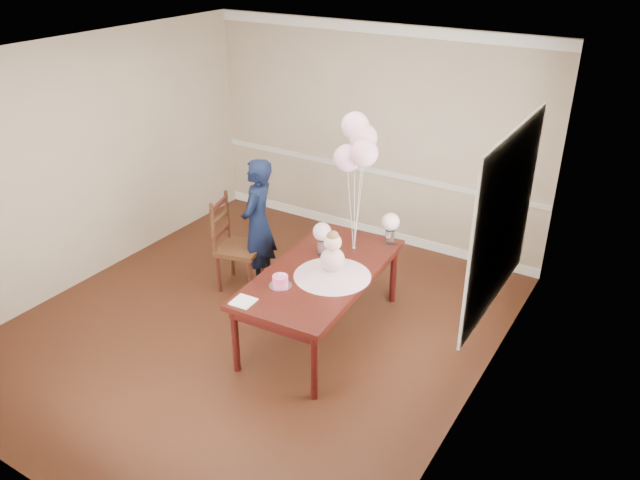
# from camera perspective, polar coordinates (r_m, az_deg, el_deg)

# --- Properties ---
(floor) EXTENTS (4.50, 5.00, 0.00)m
(floor) POSITION_cam_1_polar(r_m,az_deg,el_deg) (6.53, -5.84, -7.72)
(floor) COLOR black
(floor) RESTS_ON ground
(ceiling) EXTENTS (4.50, 5.00, 0.02)m
(ceiling) POSITION_cam_1_polar(r_m,az_deg,el_deg) (5.47, -7.21, 16.21)
(ceiling) COLOR silver
(ceiling) RESTS_ON wall_back
(wall_back) EXTENTS (4.50, 0.02, 2.70)m
(wall_back) POSITION_cam_1_polar(r_m,az_deg,el_deg) (7.86, 4.84, 9.46)
(wall_back) COLOR tan
(wall_back) RESTS_ON floor
(wall_front) EXTENTS (4.50, 0.02, 2.70)m
(wall_front) POSITION_cam_1_polar(r_m,az_deg,el_deg) (4.45, -26.63, -8.30)
(wall_front) COLOR tan
(wall_front) RESTS_ON floor
(wall_left) EXTENTS (0.02, 5.00, 2.70)m
(wall_left) POSITION_cam_1_polar(r_m,az_deg,el_deg) (7.40, -20.51, 6.69)
(wall_left) COLOR tan
(wall_left) RESTS_ON floor
(wall_right) EXTENTS (0.02, 5.00, 2.70)m
(wall_right) POSITION_cam_1_polar(r_m,az_deg,el_deg) (4.94, 14.73, -2.46)
(wall_right) COLOR tan
(wall_right) RESTS_ON floor
(chair_rail_trim) EXTENTS (4.50, 0.02, 0.07)m
(chair_rail_trim) POSITION_cam_1_polar(r_m,az_deg,el_deg) (8.00, 4.68, 6.37)
(chair_rail_trim) COLOR silver
(chair_rail_trim) RESTS_ON wall_back
(crown_molding) EXTENTS (4.50, 0.02, 0.12)m
(crown_molding) POSITION_cam_1_polar(r_m,az_deg,el_deg) (7.56, 5.19, 18.73)
(crown_molding) COLOR white
(crown_molding) RESTS_ON wall_back
(baseboard_trim) EXTENTS (4.50, 0.02, 0.12)m
(baseboard_trim) POSITION_cam_1_polar(r_m,az_deg,el_deg) (8.33, 4.46, 0.96)
(baseboard_trim) COLOR white
(baseboard_trim) RESTS_ON floor
(window_frame) EXTENTS (0.02, 1.66, 1.56)m
(window_frame) POSITION_cam_1_polar(r_m,az_deg,el_deg) (5.29, 16.46, 1.78)
(window_frame) COLOR white
(window_frame) RESTS_ON wall_right
(window_blinds) EXTENTS (0.01, 1.50, 1.40)m
(window_blinds) POSITION_cam_1_polar(r_m,az_deg,el_deg) (5.30, 16.28, 1.83)
(window_blinds) COLOR white
(window_blinds) RESTS_ON wall_right
(dining_table_top) EXTENTS (1.09, 1.99, 0.05)m
(dining_table_top) POSITION_cam_1_polar(r_m,az_deg,el_deg) (6.01, 0.11, -2.96)
(dining_table_top) COLOR black
(dining_table_top) RESTS_ON table_leg_fl
(table_apron) EXTENTS (0.98, 1.89, 0.10)m
(table_apron) POSITION_cam_1_polar(r_m,az_deg,el_deg) (6.05, 0.11, -3.56)
(table_apron) COLOR black
(table_apron) RESTS_ON table_leg_fl
(table_leg_fl) EXTENTS (0.07, 0.07, 0.68)m
(table_leg_fl) POSITION_cam_1_polar(r_m,az_deg,el_deg) (5.77, -7.74, -9.03)
(table_leg_fl) COLOR black
(table_leg_fl) RESTS_ON floor
(table_leg_fr) EXTENTS (0.07, 0.07, 0.68)m
(table_leg_fr) POSITION_cam_1_polar(r_m,az_deg,el_deg) (5.41, -0.53, -11.50)
(table_leg_fr) COLOR black
(table_leg_fr) RESTS_ON floor
(table_leg_bl) EXTENTS (0.07, 0.07, 0.68)m
(table_leg_bl) POSITION_cam_1_polar(r_m,az_deg,el_deg) (7.05, 0.59, -1.55)
(table_leg_bl) COLOR black
(table_leg_bl) RESTS_ON floor
(table_leg_br) EXTENTS (0.07, 0.07, 0.68)m
(table_leg_br) POSITION_cam_1_polar(r_m,az_deg,el_deg) (6.76, 6.72, -3.09)
(table_leg_br) COLOR black
(table_leg_br) RESTS_ON floor
(baby_skirt) EXTENTS (0.78, 0.78, 0.10)m
(baby_skirt) POSITION_cam_1_polar(r_m,az_deg,el_deg) (5.88, 1.14, -2.89)
(baby_skirt) COLOR #DBA1BC
(baby_skirt) RESTS_ON dining_table_top
(baby_torso) EXTENTS (0.23, 0.23, 0.23)m
(baby_torso) POSITION_cam_1_polar(r_m,az_deg,el_deg) (5.82, 1.15, -1.82)
(baby_torso) COLOR pink
(baby_torso) RESTS_ON baby_skirt
(baby_head) EXTENTS (0.16, 0.16, 0.16)m
(baby_head) POSITION_cam_1_polar(r_m,az_deg,el_deg) (5.73, 1.17, -0.20)
(baby_head) COLOR beige
(baby_head) RESTS_ON baby_torso
(baby_hair) EXTENTS (0.12, 0.12, 0.12)m
(baby_hair) POSITION_cam_1_polar(r_m,az_deg,el_deg) (5.71, 1.17, 0.31)
(baby_hair) COLOR brown
(baby_hair) RESTS_ON baby_head
(cake_platter) EXTENTS (0.23, 0.23, 0.01)m
(cake_platter) POSITION_cam_1_polar(r_m,az_deg,el_deg) (5.76, -3.64, -4.17)
(cake_platter) COLOR #BCBBBF
(cake_platter) RESTS_ON dining_table_top
(birthday_cake) EXTENTS (0.15, 0.15, 0.10)m
(birthday_cake) POSITION_cam_1_polar(r_m,az_deg,el_deg) (5.73, -3.66, -3.73)
(birthday_cake) COLOR #F04B93
(birthday_cake) RESTS_ON cake_platter
(cake_flower_a) EXTENTS (0.03, 0.03, 0.03)m
(cake_flower_a) POSITION_cam_1_polar(r_m,az_deg,el_deg) (5.70, -3.67, -3.18)
(cake_flower_a) COLOR white
(cake_flower_a) RESTS_ON birthday_cake
(cake_flower_b) EXTENTS (0.03, 0.03, 0.03)m
(cake_flower_b) POSITION_cam_1_polar(r_m,az_deg,el_deg) (5.70, -3.32, -3.17)
(cake_flower_b) COLOR white
(cake_flower_b) RESTS_ON birthday_cake
(rose_vase_near) EXTENTS (0.10, 0.10, 0.15)m
(rose_vase_near) POSITION_cam_1_polar(r_m,az_deg,el_deg) (6.25, 0.18, -0.67)
(rose_vase_near) COLOR white
(rose_vase_near) RESTS_ON dining_table_top
(roses_near) EXTENTS (0.18, 0.18, 0.18)m
(roses_near) POSITION_cam_1_polar(r_m,az_deg,el_deg) (6.17, 0.19, 0.77)
(roses_near) COLOR beige
(roses_near) RESTS_ON rose_vase_near
(rose_vase_far) EXTENTS (0.10, 0.10, 0.15)m
(rose_vase_far) POSITION_cam_1_polar(r_m,az_deg,el_deg) (6.49, 6.40, 0.27)
(rose_vase_far) COLOR white
(rose_vase_far) RESTS_ON dining_table_top
(roses_far) EXTENTS (0.18, 0.18, 0.18)m
(roses_far) POSITION_cam_1_polar(r_m,az_deg,el_deg) (6.42, 6.48, 1.66)
(roses_far) COLOR silver
(roses_far) RESTS_ON rose_vase_far
(napkin) EXTENTS (0.21, 0.21, 0.01)m
(napkin) POSITION_cam_1_polar(r_m,az_deg,el_deg) (5.56, -7.02, -5.60)
(napkin) COLOR white
(napkin) RESTS_ON dining_table_top
(balloon_weight) EXTENTS (0.04, 0.04, 0.02)m
(balloon_weight) POSITION_cam_1_polar(r_m,az_deg,el_deg) (6.38, 3.13, -0.79)
(balloon_weight) COLOR silver
(balloon_weight) RESTS_ON dining_table_top
(balloon_a) EXTENTS (0.27, 0.27, 0.27)m
(balloon_a) POSITION_cam_1_polar(r_m,az_deg,el_deg) (6.03, 2.51, 7.50)
(balloon_a) COLOR #F7AFD4
(balloon_a) RESTS_ON balloon_ribbon_a
(balloon_b) EXTENTS (0.27, 0.27, 0.27)m
(balloon_b) POSITION_cam_1_polar(r_m,az_deg,el_deg) (5.88, 4.04, 7.94)
(balloon_b) COLOR #E9A5BB
(balloon_b) RESTS_ON balloon_ribbon_b
(balloon_c) EXTENTS (0.27, 0.27, 0.27)m
(balloon_c) POSITION_cam_1_polar(r_m,az_deg,el_deg) (6.01, 3.97, 9.33)
(balloon_c) COLOR #EBA6B8
(balloon_c) RESTS_ON balloon_ribbon_c
(balloon_d) EXTENTS (0.27, 0.27, 0.27)m
(balloon_d) POSITION_cam_1_polar(r_m,az_deg,el_deg) (6.03, 3.23, 10.39)
(balloon_d) COLOR #FFB4DC
(balloon_d) RESTS_ON balloon_ribbon_d
(balloon_ribbon_a) EXTENTS (0.09, 0.01, 0.81)m
(balloon_ribbon_a) POSITION_cam_1_polar(r_m,az_deg,el_deg) (6.22, 2.81, 2.63)
(balloon_ribbon_a) COLOR white
(balloon_ribbon_a) RESTS_ON balloon_weight
(balloon_ribbon_b) EXTENTS (0.10, 0.05, 0.90)m
(balloon_ribbon_b) POSITION_cam_1_polar(r_m,az_deg,el_deg) (6.14, 3.54, 2.78)
(balloon_ribbon_b) COLOR white
(balloon_ribbon_b) RESTS_ON balloon_weight
(balloon_ribbon_c) EXTENTS (0.02, 0.09, 1.00)m
(balloon_ribbon_c) POSITION_cam_1_polar(r_m,az_deg,el_deg) (6.20, 3.51, 3.50)
(balloon_ribbon_c) COLOR white
(balloon_ribbon_c) RESTS_ON balloon_weight
(balloon_ribbon_d) EXTENTS (0.09, 0.10, 1.10)m
(balloon_ribbon_d) POSITION_cam_1_polar(r_m,az_deg,el_deg) (6.20, 3.16, 4.03)
(balloon_ribbon_d) COLOR white
(balloon_ribbon_d) RESTS_ON balloon_weight
(dining_chair_seat) EXTENTS (0.57, 0.57, 0.05)m
(dining_chair_seat) POSITION_cam_1_polar(r_m,az_deg,el_deg) (6.99, -7.36, -0.79)
(dining_chair_seat) COLOR #3C1F10
(dining_chair_seat) RESTS_ON chair_leg_fl
(chair_leg_fl) EXTENTS (0.05, 0.05, 0.45)m
(chair_leg_fl) POSITION_cam_1_polar(r_m,az_deg,el_deg) (7.03, -9.25, -3.05)
(chair_leg_fl) COLOR #34130E
(chair_leg_fl) RESTS_ON floor
(chair_leg_fr) EXTENTS (0.05, 0.05, 0.45)m
(chair_leg_fr) POSITION_cam_1_polar(r_m,az_deg,el_deg) (6.89, -6.40, -3.51)
(chair_leg_fr) COLOR #36130E
(chair_leg_fr) RESTS_ON floor
(chair_leg_bl) EXTENTS (0.05, 0.05, 0.45)m
(chair_leg_bl) POSITION_cam_1_polar(r_m,az_deg,el_deg) (7.33, -8.04, -1.64)
(chair_leg_bl) COLOR #37190F
(chair_leg_bl) RESTS_ON floor
(chair_leg_br) EXTENTS (0.05, 0.05, 0.45)m
(chair_leg_br) POSITION_cam_1_polar(r_m,az_deg,el_deg) (7.20, -5.28, -2.05)
(chair_leg_br) COLOR #3C1D10
(chair_leg_br) RESTS_ON floor
(chair_back_post_l) EXTENTS (0.05, 0.05, 0.59)m
(chair_back_post_l) POSITION_cam_1_polar(r_m,az_deg,el_deg) (6.78, -9.75, 1.00)
(chair_back_post_l) COLOR #3A1D0F
(chair_back_post_l) RESTS_ON dining_chair_seat
(chair_back_post_r) EXTENTS (0.05, 0.05, 0.59)m
(chair_back_post_r) POSITION_cam_1_polar(r_m,az_deg,el_deg) (7.09, -8.47, 2.29)
(chair_back_post_r) COLOR #3A1C0F
(chair_back_post_r) RESTS_ON dining_chair_seat
(chair_slat_low) EXTENTS (0.14, 0.41, 0.05)m
(chair_slat_low) POSITION_cam_1_polar(r_m,az_deg,el_deg) (6.99, -9.03, 0.73)
(chair_slat_low) COLOR #38160F
(chair_slat_low) RESTS_ON dining_chair_seat
(chair_slat_mid) EXTENTS (0.14, 0.41, 0.05)m
(chair_slat_mid) POSITION_cam_1_polar(r_m,az_deg,el_deg) (6.92, -9.13, 1.97)
(chair_slat_mid) COLOR #38200F
(chair_slat_mid) RESTS_ON dining_chair_seat
(chair_slat_top) EXTENTS (0.14, 0.41, 0.05)m
(chair_slat_top) POSITION_cam_1_polar(r_m,az_deg,el_deg) (6.85, -9.23, 3.24)
(chair_slat_top) COLOR #34130E
(chair_slat_top) RESTS_ON dining_chair_seat
(woman) EXTENTS (0.48, 0.61, 1.49)m
(woman) POSITION_cam_1_polar(r_m,az_deg,el_deg) (6.91, -5.69, 1.52)
(woman) COLOR black
(woman) RESTS_ON floor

